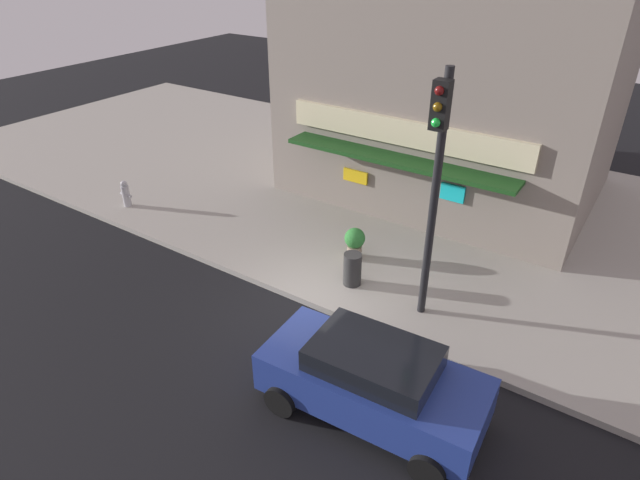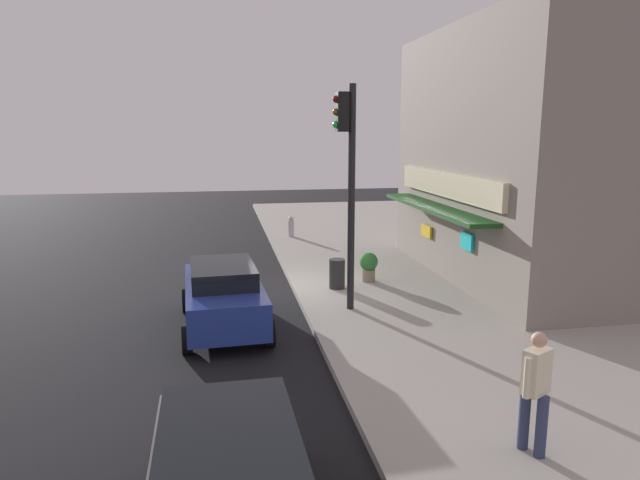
# 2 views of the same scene
# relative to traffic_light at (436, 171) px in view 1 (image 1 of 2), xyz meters

# --- Properties ---
(ground_plane) EXTENTS (58.84, 58.84, 0.00)m
(ground_plane) POSITION_rel_traffic_light_xyz_m (-2.37, -1.10, -3.78)
(ground_plane) COLOR black
(sidewalk) EXTENTS (39.22, 13.09, 0.17)m
(sidewalk) POSITION_rel_traffic_light_xyz_m (-2.37, 5.45, -3.70)
(sidewalk) COLOR #A39E93
(sidewalk) RESTS_ON ground_plane
(corner_building) EXTENTS (9.65, 8.21, 7.66)m
(corner_building) POSITION_rel_traffic_light_xyz_m (-2.43, 7.35, 0.21)
(corner_building) COLOR gray
(corner_building) RESTS_ON sidewalk
(traffic_light) EXTENTS (0.32, 0.58, 5.68)m
(traffic_light) POSITION_rel_traffic_light_xyz_m (0.00, 0.00, 0.00)
(traffic_light) COLOR black
(traffic_light) RESTS_ON sidewalk
(fire_hydrant) EXTENTS (0.49, 0.25, 0.89)m
(fire_hydrant) POSITION_rel_traffic_light_xyz_m (-10.39, -0.12, -3.18)
(fire_hydrant) COLOR #B2B2B7
(fire_hydrant) RESTS_ON sidewalk
(trash_can) EXTENTS (0.46, 0.46, 0.87)m
(trash_can) POSITION_rel_traffic_light_xyz_m (-1.95, 0.15, -3.18)
(trash_can) COLOR #2D2D2D
(trash_can) RESTS_ON sidewalk
(potted_plant_by_doorway) EXTENTS (0.57, 0.57, 0.90)m
(potted_plant_by_doorway) POSITION_rel_traffic_light_xyz_m (-2.54, 1.27, -3.11)
(potted_plant_by_doorway) COLOR gray
(potted_plant_by_doorway) RESTS_ON sidewalk
(parked_car_blue) EXTENTS (4.26, 2.18, 1.59)m
(parked_car_blue) POSITION_rel_traffic_light_xyz_m (0.44, -3.15, -2.94)
(parked_car_blue) COLOR navy
(parked_car_blue) RESTS_ON ground_plane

